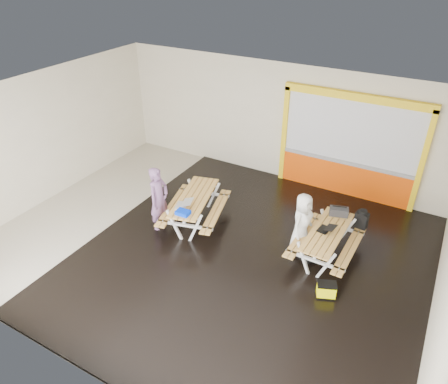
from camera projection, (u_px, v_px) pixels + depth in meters
The scene contains 14 objects.
room at pixel (204, 181), 9.20m from camera, with size 10.02×8.02×3.52m.
deck at pixel (252, 260), 9.57m from camera, with size 7.50×7.98×0.05m, color black.
kiosk at pixel (349, 149), 11.37m from camera, with size 3.88×0.16×3.00m.
picnic_table_left at pixel (195, 203), 10.52m from camera, with size 1.85×2.32×0.82m.
picnic_table_right at pixel (327, 237), 9.36m from camera, with size 1.36×1.97×0.77m.
person_left at pixel (159, 199), 10.24m from camera, with size 0.62×0.41×1.71m, color #724E76.
person_right at pixel (302, 222), 9.51m from camera, with size 0.69×0.45×1.42m, color white.
laptop_left at pixel (184, 204), 10.03m from camera, with size 0.50×0.48×0.17m.
laptop_right at pixel (326, 229), 9.25m from camera, with size 0.41×0.38×0.15m.
blue_pouch at pixel (183, 213), 9.73m from camera, with size 0.32×0.23×0.09m, color #012DDC.
toolbox at pixel (339, 212), 9.75m from camera, with size 0.47×0.33×0.25m.
backpack at pixel (361, 220), 9.77m from camera, with size 0.32×0.23×0.50m.
dark_case at pixel (306, 254), 9.57m from camera, with size 0.42×0.32×0.16m, color black.
fluke_bag at pixel (326, 290), 8.47m from camera, with size 0.46×0.38×0.34m.
Camera 1 is at (4.31, -6.76, 6.30)m, focal length 33.47 mm.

